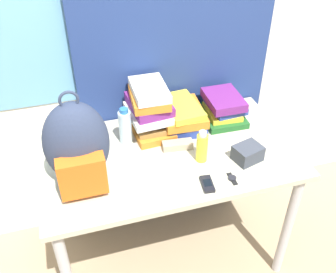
{
  "coord_description": "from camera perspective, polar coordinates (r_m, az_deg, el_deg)",
  "views": [
    {
      "loc": [
        -0.42,
        -1.06,
        2.0
      ],
      "look_at": [
        0.0,
        0.36,
        0.87
      ],
      "focal_mm": 42.0,
      "sensor_mm": 36.0,
      "label": 1
    }
  ],
  "objects": [
    {
      "name": "wall_back",
      "position": [
        2.05,
        -3.8,
        15.81
      ],
      "size": [
        6.0,
        0.06,
        2.5
      ],
      "color": "silver",
      "rests_on": "ground_plane"
    },
    {
      "name": "curtain_blue",
      "position": [
        2.04,
        1.12,
        15.76
      ],
      "size": [
        1.06,
        0.04,
        2.5
      ],
      "color": "navy",
      "rests_on": "ground_plane"
    },
    {
      "name": "desk",
      "position": [
        1.99,
        0.0,
        -4.56
      ],
      "size": [
        1.24,
        0.71,
        0.77
      ],
      "color": "#B7B299",
      "rests_on": "ground_plane"
    },
    {
      "name": "backpack",
      "position": [
        1.7,
        -13.05,
        -1.38
      ],
      "size": [
        0.28,
        0.26,
        0.46
      ],
      "color": "#2D3851",
      "rests_on": "desk"
    },
    {
      "name": "book_stack_left",
      "position": [
        2.0,
        -2.64,
        3.95
      ],
      "size": [
        0.24,
        0.3,
        0.27
      ],
      "color": "orange",
      "rests_on": "desk"
    },
    {
      "name": "book_stack_center",
      "position": [
        2.08,
        2.09,
        3.19
      ],
      "size": [
        0.24,
        0.3,
        0.13
      ],
      "color": "navy",
      "rests_on": "desk"
    },
    {
      "name": "book_stack_right",
      "position": [
        2.15,
        7.99,
        4.2
      ],
      "size": [
        0.22,
        0.27,
        0.14
      ],
      "color": "#1E5623",
      "rests_on": "desk"
    },
    {
      "name": "water_bottle",
      "position": [
        1.95,
        -6.23,
        1.44
      ],
      "size": [
        0.06,
        0.06,
        0.2
      ],
      "color": "silver",
      "rests_on": "desk"
    },
    {
      "name": "sports_bottle",
      "position": [
        1.97,
        -3.38,
        2.73
      ],
      "size": [
        0.07,
        0.07,
        0.23
      ],
      "color": "white",
      "rests_on": "desk"
    },
    {
      "name": "sunscreen_bottle",
      "position": [
        1.84,
        4.95,
        -1.53
      ],
      "size": [
        0.05,
        0.05,
        0.17
      ],
      "color": "yellow",
      "rests_on": "desk"
    },
    {
      "name": "cell_phone",
      "position": [
        1.76,
        5.72,
        -6.87
      ],
      "size": [
        0.06,
        0.11,
        0.02
      ],
      "color": "black",
      "rests_on": "desk"
    },
    {
      "name": "sunglasses_case",
      "position": [
        1.94,
        1.4,
        -1.25
      ],
      "size": [
        0.16,
        0.07,
        0.04
      ],
      "color": "gray",
      "rests_on": "desk"
    },
    {
      "name": "camera_pouch",
      "position": [
        1.9,
        11.48,
        -2.39
      ],
      "size": [
        0.15,
        0.13,
        0.08
      ],
      "color": "#383D47",
      "rests_on": "desk"
    },
    {
      "name": "wristwatch",
      "position": [
        1.8,
        9.3,
        -6.01
      ],
      "size": [
        0.04,
        0.08,
        0.01
      ],
      "color": "black",
      "rests_on": "desk"
    }
  ]
}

